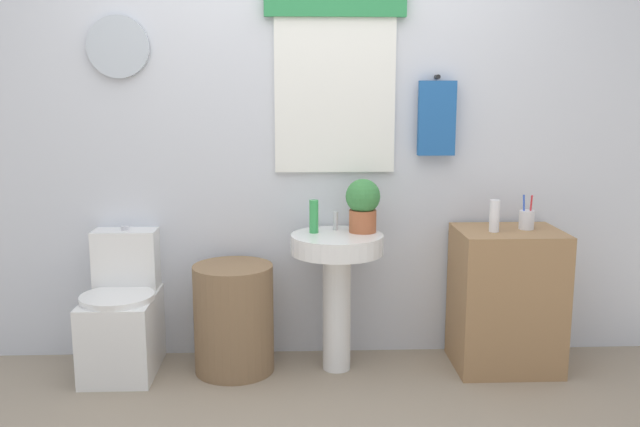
% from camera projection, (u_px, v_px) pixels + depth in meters
% --- Properties ---
extents(back_wall, '(4.40, 0.18, 2.60)m').
position_uv_depth(back_wall, '(304.00, 123.00, 3.74)').
color(back_wall, silver).
rests_on(back_wall, ground_plane).
extents(toilet, '(0.38, 0.51, 0.76)m').
position_uv_depth(toilet, '(123.00, 317.00, 3.62)').
color(toilet, white).
rests_on(toilet, ground_plane).
extents(laundry_hamper, '(0.42, 0.42, 0.58)m').
position_uv_depth(laundry_hamper, '(234.00, 318.00, 3.62)').
color(laundry_hamper, '#846647').
rests_on(laundry_hamper, ground_plane).
extents(pedestal_sink, '(0.49, 0.49, 0.74)m').
position_uv_depth(pedestal_sink, '(337.00, 270.00, 3.59)').
color(pedestal_sink, white).
rests_on(pedestal_sink, ground_plane).
extents(faucet, '(0.03, 0.03, 0.10)m').
position_uv_depth(faucet, '(336.00, 221.00, 3.67)').
color(faucet, silver).
rests_on(faucet, pedestal_sink).
extents(wooden_cabinet, '(0.55, 0.44, 0.76)m').
position_uv_depth(wooden_cabinet, '(506.00, 299.00, 3.66)').
color(wooden_cabinet, '#9E754C').
rests_on(wooden_cabinet, ground_plane).
extents(soap_bottle, '(0.05, 0.05, 0.18)m').
position_uv_depth(soap_bottle, '(314.00, 216.00, 3.59)').
color(soap_bottle, green).
rests_on(soap_bottle, pedestal_sink).
extents(potted_plant, '(0.18, 0.18, 0.28)m').
position_uv_depth(potted_plant, '(363.00, 203.00, 3.59)').
color(potted_plant, '#AD5B38').
rests_on(potted_plant, pedestal_sink).
extents(lotion_bottle, '(0.05, 0.05, 0.17)m').
position_uv_depth(lotion_bottle, '(495.00, 216.00, 3.53)').
color(lotion_bottle, white).
rests_on(lotion_bottle, wooden_cabinet).
extents(toothbrush_cup, '(0.08, 0.08, 0.19)m').
position_uv_depth(toothbrush_cup, '(527.00, 219.00, 3.60)').
color(toothbrush_cup, silver).
rests_on(toothbrush_cup, wooden_cabinet).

